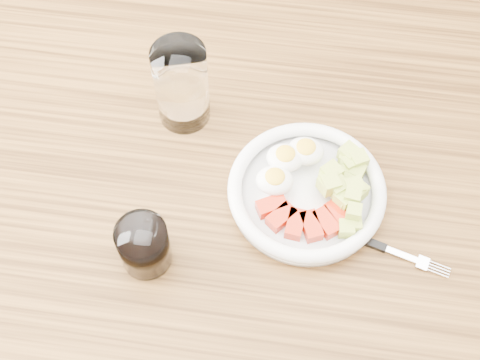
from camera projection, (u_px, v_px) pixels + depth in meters
name	position (u px, v px, depth m)	size (l,w,h in m)	color
ground	(243.00, 346.00, 1.63)	(4.00, 4.00, 0.00)	brown
dining_table	(245.00, 227.00, 1.05)	(1.50, 0.90, 0.77)	brown
bowl	(308.00, 189.00, 0.94)	(0.22, 0.22, 0.06)	white
fork	(374.00, 244.00, 0.92)	(0.17, 0.06, 0.01)	black
water_glass	(182.00, 85.00, 0.97)	(0.08, 0.08, 0.14)	white
coffee_glass	(144.00, 246.00, 0.88)	(0.07, 0.07, 0.08)	white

